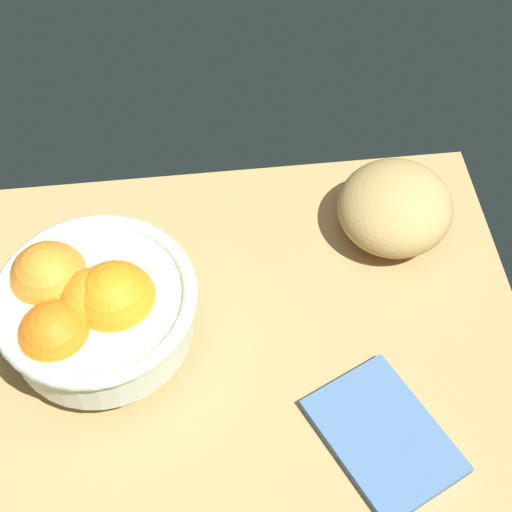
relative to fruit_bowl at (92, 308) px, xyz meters
The scene contains 4 objects.
ground_plane 17.92cm from the fruit_bowl, 128.23° to the right, with size 66.15×67.11×3.00cm, color tan.
fruit_bowl is the anchor object (origin of this frame).
bread_loaf 36.32cm from the fruit_bowl, 71.39° to the right, with size 13.73×13.31×8.24cm, color tan.
napkin_folded 32.06cm from the fruit_bowl, 117.44° to the right, with size 14.78×10.39×1.16cm, color #496B96.
Camera 1 is at (-34.50, 0.76, 73.89)cm, focal length 54.97 mm.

